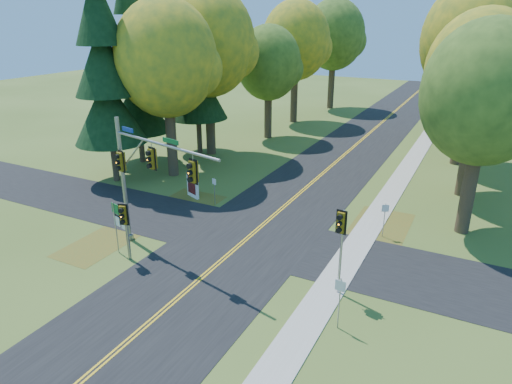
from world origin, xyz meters
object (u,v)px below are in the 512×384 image
at_px(traffic_mast, 142,171).
at_px(east_signal_pole, 341,232).
at_px(info_kiosk, 193,186).
at_px(route_sign_cluster, 120,220).

xyz_separation_m(traffic_mast, east_signal_pole, (11.02, 0.56, -1.40)).
bearing_deg(info_kiosk, traffic_mast, -49.66).
bearing_deg(info_kiosk, route_sign_cluster, -56.85).
relative_size(traffic_mast, east_signal_pole, 1.78).
height_order(traffic_mast, route_sign_cluster, traffic_mast).
height_order(traffic_mast, east_signal_pole, traffic_mast).
bearing_deg(route_sign_cluster, east_signal_pole, 23.71).
height_order(east_signal_pole, route_sign_cluster, east_signal_pole).
distance_m(route_sign_cluster, info_kiosk, 9.40).
distance_m(traffic_mast, info_kiosk, 9.23).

